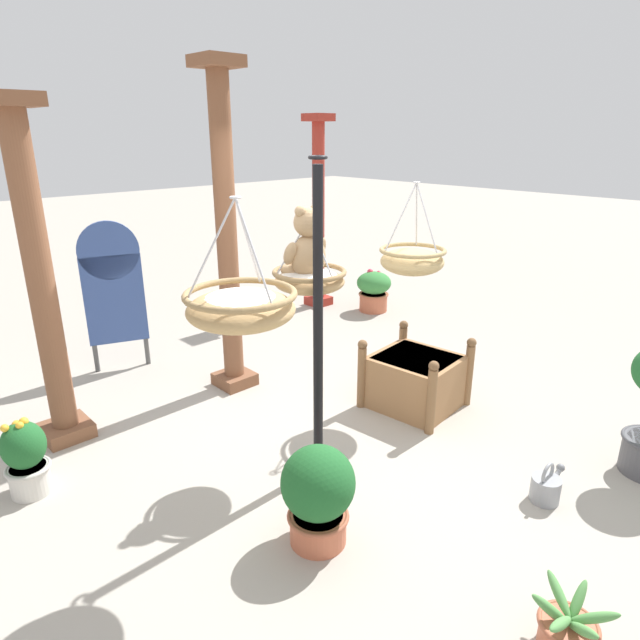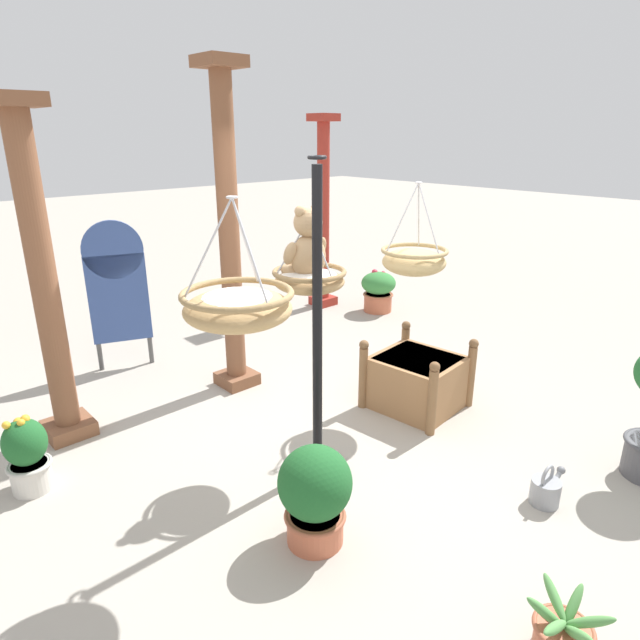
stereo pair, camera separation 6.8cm
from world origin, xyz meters
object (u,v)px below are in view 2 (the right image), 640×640
Objects in this scene: potted_plant_fern_front at (563,633)px; potted_plant_bushy_green at (315,493)px; hanging_basket_right_low at (414,260)px; greenhouse_pillar_left at (323,218)px; potted_plant_small_succulent at (27,454)px; potted_plant_tall_leafy at (378,290)px; teddy_bear at (307,248)px; hanging_basket_left_high at (238,306)px; greenhouse_pillar_right at (45,287)px; hanging_basket_with_teddy at (309,279)px; greenhouse_pillar_far_back at (229,241)px; display_pole_central at (317,387)px; wooden_planter_box at (417,380)px; display_sign_board at (117,283)px; watering_can at (546,490)px.

potted_plant_fern_front is 0.65× the size of potted_plant_bushy_green.
greenhouse_pillar_left reaches higher than hanging_basket_right_low.
potted_plant_tall_leafy is at bearing 12.21° from potted_plant_small_succulent.
hanging_basket_left_high is (-0.96, -0.52, -0.11)m from teddy_bear.
greenhouse_pillar_right reaches higher than hanging_basket_right_low.
greenhouse_pillar_far_back reaches higher than hanging_basket_with_teddy.
display_pole_central is 4.28× the size of teddy_bear.
potted_plant_bushy_green is at bearing -73.65° from greenhouse_pillar_right.
potted_plant_small_succulent is (-2.98, 1.00, -1.10)m from hanging_basket_right_low.
wooden_planter_box is at bearing 9.75° from hanging_basket_left_high.
hanging_basket_with_teddy is at bearing -99.75° from greenhouse_pillar_far_back.
display_sign_board is (0.96, 1.03, -0.36)m from greenhouse_pillar_right.
greenhouse_pillar_right is 3.08× the size of wooden_planter_box.
hanging_basket_right_low is 1.34× the size of potted_plant_small_succulent.
teddy_bear is 1.68m from potted_plant_bushy_green.
display_sign_board is at bearing 46.99° from greenhouse_pillar_right.
potted_plant_small_succulent is at bearing 152.30° from hanging_basket_with_teddy.
display_pole_central reaches higher than watering_can.
greenhouse_pillar_far_back is (-2.46, -1.37, 0.19)m from greenhouse_pillar_left.
wooden_planter_box is 1.50× the size of potted_plant_small_succulent.
watering_can is at bearing -104.86° from hanging_basket_right_low.
potted_plant_small_succulent is at bearing -167.86° from greenhouse_pillar_far_back.
display_pole_central is at bearing -133.41° from greenhouse_pillar_left.
hanging_basket_left_high is at bearing -167.99° from hanging_basket_right_low.
wooden_planter_box is (0.04, -0.08, -1.12)m from hanging_basket_right_low.
teddy_bear is 0.68× the size of hanging_basket_right_low.
greenhouse_pillar_far_back is (0.39, 1.65, 0.77)m from display_pole_central.
watering_can is (1.15, -4.19, -0.84)m from display_sign_board.
hanging_basket_right_low is at bearing 55.79° from potted_plant_fern_front.
greenhouse_pillar_right is at bearing 123.77° from watering_can.
display_pole_central is 2.25m from greenhouse_pillar_right.
hanging_basket_left_high is at bearing -59.21° from potted_plant_small_succulent.
display_pole_central reaches higher than potted_plant_bushy_green.
display_pole_central is 2.85m from display_sign_board.
hanging_basket_with_teddy is at bearing -81.21° from display_sign_board.
display_pole_central is 3.48× the size of potted_plant_bushy_green.
greenhouse_pillar_left is at bearing 3.40° from display_sign_board.
hanging_basket_with_teddy is 0.62× the size of wooden_planter_box.
teddy_bear is at bearing -81.13° from display_sign_board.
greenhouse_pillar_left is at bearing 41.71° from hanging_basket_left_high.
greenhouse_pillar_left is at bearing 46.59° from display_pole_central.
greenhouse_pillar_left reaches higher than hanging_basket_left_high.
greenhouse_pillar_far_back is 2.42m from potted_plant_small_succulent.
potted_plant_tall_leafy reaches higher than watering_can.
potted_plant_bushy_green is at bearing 104.95° from potted_plant_fern_front.
potted_plant_small_succulent is at bearing 152.92° from teddy_bear.
potted_plant_fern_front is (0.66, -1.70, -1.41)m from hanging_basket_left_high.
greenhouse_pillar_right is 4.08× the size of potted_plant_bushy_green.
greenhouse_pillar_right is 4.07m from potted_plant_fern_front.
hanging_basket_left_high is at bearing -148.08° from potted_plant_tall_leafy.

